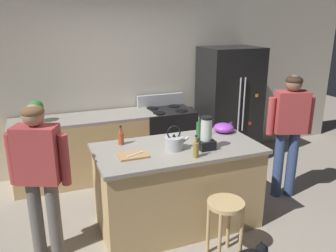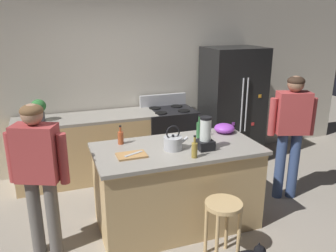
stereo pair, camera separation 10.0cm
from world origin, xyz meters
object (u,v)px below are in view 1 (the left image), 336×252
(stove_range, at_px, (167,138))
(bottle_cooking_sauce, at_px, (121,138))
(chef_knife, at_px, (135,154))
(tea_kettle, at_px, (174,142))
(refrigerator, at_px, (229,105))
(person_by_island_left, at_px, (39,169))
(mixing_bowl, at_px, (224,128))
(bottle_olive_oil, at_px, (199,129))
(bar_stool, at_px, (225,214))
(cutting_board, at_px, (133,156))
(blender_appliance, at_px, (206,135))
(potted_plant, at_px, (36,110))
(kitchen_island, at_px, (178,186))
(bottle_vinegar, at_px, (196,149))
(person_by_sink_right, at_px, (289,125))

(stove_range, height_order, bottle_cooking_sauce, bottle_cooking_sauce)
(chef_knife, bearing_deg, tea_kettle, -18.87)
(refrigerator, distance_m, person_by_island_left, 3.34)
(mixing_bowl, bearing_deg, tea_kettle, -158.20)
(bottle_olive_oil, relative_size, bottle_cooking_sauce, 1.28)
(bar_stool, relative_size, cutting_board, 2.08)
(blender_appliance, relative_size, mixing_bowl, 1.44)
(blender_appliance, bearing_deg, person_by_island_left, 175.96)
(person_by_island_left, xyz_separation_m, bar_stool, (1.62, -0.68, -0.46))
(cutting_board, bearing_deg, potted_plant, 118.10)
(blender_appliance, height_order, chef_knife, blender_appliance)
(cutting_board, bearing_deg, bottle_cooking_sauce, 93.93)
(kitchen_island, height_order, refrigerator, refrigerator)
(bar_stool, relative_size, bottle_vinegar, 2.64)
(mixing_bowl, relative_size, cutting_board, 0.83)
(potted_plant, distance_m, bottle_vinegar, 2.39)
(bar_stool, xyz_separation_m, blender_appliance, (0.06, 0.57, 0.61))
(chef_knife, bearing_deg, person_by_sink_right, -18.42)
(person_by_sink_right, bearing_deg, stove_range, 128.43)
(stove_range, distance_m, mixing_bowl, 1.39)
(person_by_sink_right, xyz_separation_m, bottle_vinegar, (-1.53, -0.44, 0.05))
(refrigerator, xyz_separation_m, person_by_island_left, (-2.96, -1.54, 0.02))
(potted_plant, bearing_deg, bar_stool, -54.87)
(mixing_bowl, bearing_deg, chef_knife, -164.03)
(kitchen_island, xyz_separation_m, bottle_olive_oil, (0.35, 0.20, 0.57))
(blender_appliance, relative_size, bottle_cooking_sauce, 1.66)
(potted_plant, relative_size, bottle_cooking_sauce, 1.39)
(bar_stool, bearing_deg, bottle_vinegar, 109.62)
(chef_knife, bearing_deg, cutting_board, 156.29)
(stove_range, height_order, bar_stool, stove_range)
(bottle_olive_oil, bearing_deg, person_by_island_left, -172.20)
(blender_appliance, distance_m, tea_kettle, 0.35)
(kitchen_island, height_order, bottle_vinegar, bottle_vinegar)
(stove_range, bearing_deg, mixing_bowl, -78.18)
(stove_range, relative_size, bottle_cooking_sauce, 5.24)
(refrigerator, relative_size, potted_plant, 6.20)
(chef_knife, bearing_deg, potted_plant, 94.92)
(stove_range, distance_m, bottle_cooking_sauce, 1.68)
(potted_plant, height_order, cutting_board, potted_plant)
(bar_stool, bearing_deg, person_by_island_left, 157.14)
(person_by_sink_right, distance_m, blender_appliance, 1.36)
(blender_appliance, bearing_deg, refrigerator, 52.54)
(kitchen_island, relative_size, refrigerator, 0.97)
(potted_plant, xyz_separation_m, bottle_olive_oil, (1.76, -1.35, -0.07))
(potted_plant, bearing_deg, tea_kettle, -50.11)
(blender_appliance, height_order, tea_kettle, blender_appliance)
(tea_kettle, height_order, chef_knife, tea_kettle)
(person_by_island_left, bearing_deg, tea_kettle, -0.41)
(person_by_island_left, xyz_separation_m, person_by_sink_right, (3.01, 0.15, 0.04))
(refrigerator, height_order, chef_knife, refrigerator)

